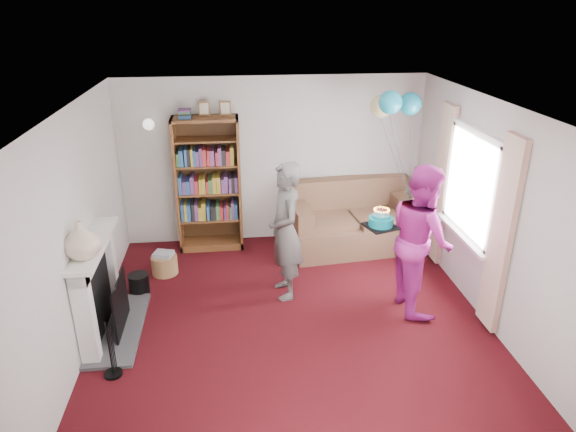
{
  "coord_description": "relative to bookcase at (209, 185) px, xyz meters",
  "views": [
    {
      "loc": [
        -0.62,
        -4.88,
        3.49
      ],
      "look_at": [
        0.0,
        0.6,
        1.15
      ],
      "focal_mm": 32.0,
      "sensor_mm": 36.0,
      "label": 1
    }
  ],
  "objects": [
    {
      "name": "ground",
      "position": [
        0.97,
        -2.3,
        -0.97
      ],
      "size": [
        5.0,
        5.0,
        0.0
      ],
      "primitive_type": "plane",
      "color": "black",
      "rests_on": "ground"
    },
    {
      "name": "wall_back",
      "position": [
        0.97,
        0.21,
        0.28
      ],
      "size": [
        4.5,
        0.02,
        2.5
      ],
      "primitive_type": "cube",
      "color": "silver",
      "rests_on": "ground"
    },
    {
      "name": "wall_left",
      "position": [
        -1.29,
        -2.3,
        0.28
      ],
      "size": [
        0.02,
        5.0,
        2.5
      ],
      "primitive_type": "cube",
      "color": "silver",
      "rests_on": "ground"
    },
    {
      "name": "wall_right",
      "position": [
        3.23,
        -2.3,
        0.28
      ],
      "size": [
        0.02,
        5.0,
        2.5
      ],
      "primitive_type": "cube",
      "color": "silver",
      "rests_on": "ground"
    },
    {
      "name": "ceiling",
      "position": [
        0.97,
        -2.3,
        1.54
      ],
      "size": [
        4.5,
        5.0,
        0.01
      ],
      "primitive_type": "cube",
      "color": "white",
      "rests_on": "wall_back"
    },
    {
      "name": "fireplace",
      "position": [
        -1.11,
        -2.11,
        -0.46
      ],
      "size": [
        0.55,
        1.8,
        1.12
      ],
      "color": "#3F3F42",
      "rests_on": "ground"
    },
    {
      "name": "window_bay",
      "position": [
        3.18,
        -1.7,
        0.23
      ],
      "size": [
        0.14,
        2.02,
        2.2
      ],
      "color": "white",
      "rests_on": "ground"
    },
    {
      "name": "wall_sconce",
      "position": [
        -0.78,
        0.06,
        0.91
      ],
      "size": [
        0.16,
        0.23,
        0.16
      ],
      "color": "gold",
      "rests_on": "ground"
    },
    {
      "name": "bookcase",
      "position": [
        0.0,
        0.0,
        0.0
      ],
      "size": [
        0.94,
        0.42,
        2.19
      ],
      "color": "#472B14",
      "rests_on": "ground"
    },
    {
      "name": "sofa",
      "position": [
        2.11,
        -0.23,
        -0.61
      ],
      "size": [
        1.86,
        0.98,
        0.98
      ],
      "rotation": [
        0.0,
        0.0,
        0.1
      ],
      "color": "brown",
      "rests_on": "ground"
    },
    {
      "name": "wicker_basket",
      "position": [
        -0.63,
        -0.82,
        -0.82
      ],
      "size": [
        0.35,
        0.35,
        0.32
      ],
      "rotation": [
        0.0,
        0.0,
        -0.29
      ],
      "color": "#A5724D",
      "rests_on": "ground"
    },
    {
      "name": "person_striped",
      "position": [
        0.96,
        -1.53,
        -0.1
      ],
      "size": [
        0.5,
        0.69,
        1.75
      ],
      "primitive_type": "imported",
      "rotation": [
        0.0,
        0.0,
        -1.44
      ],
      "color": "black",
      "rests_on": "ground"
    },
    {
      "name": "person_magenta",
      "position": [
        2.52,
        -1.97,
        -0.07
      ],
      "size": [
        0.71,
        0.89,
        1.8
      ],
      "primitive_type": "imported",
      "rotation": [
        0.0,
        0.0,
        1.6
      ],
      "color": "#B92591",
      "rests_on": "ground"
    },
    {
      "name": "birthday_cake",
      "position": [
        2.02,
        -1.95,
        0.17
      ],
      "size": [
        0.33,
        0.33,
        0.22
      ],
      "rotation": [
        0.0,
        0.0,
        0.31
      ],
      "color": "black",
      "rests_on": "ground"
    },
    {
      "name": "balloons",
      "position": [
        2.49,
        -0.65,
        1.25
      ],
      "size": [
        0.7,
        0.68,
        1.74
      ],
      "color": "#3F3F3F",
      "rests_on": "ground"
    },
    {
      "name": "mantel_vase",
      "position": [
        -1.15,
        -2.45,
        0.35
      ],
      "size": [
        0.41,
        0.41,
        0.38
      ],
      "primitive_type": "imported",
      "rotation": [
        0.0,
        0.0,
        -0.11
      ],
      "color": "beige",
      "rests_on": "fireplace"
    }
  ]
}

